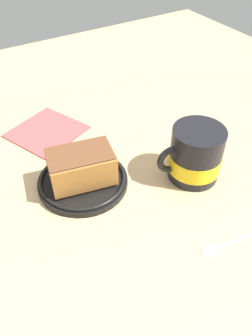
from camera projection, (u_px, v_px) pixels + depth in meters
ground_plane at (133, 183)px, 63.77cm from camera, size 142.05×142.05×2.44cm
small_plate at (83, 180)px, 61.26cm from camera, size 16.44×16.44×1.77cm
cake_slice at (82, 168)px, 58.79cm from camera, size 12.63×9.77×6.15cm
tea_mug at (195, 155)px, 60.36cm from camera, size 12.28×9.59×10.32cm
teaspoon at (219, 246)px, 51.44cm from camera, size 11.26×3.09×0.80cm
folded_napkin at (47, 131)px, 73.44cm from camera, size 18.20×18.13×0.60cm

